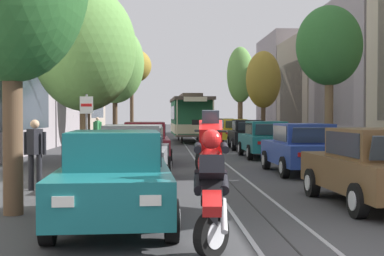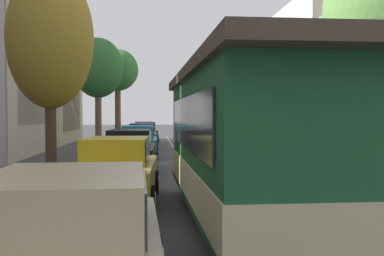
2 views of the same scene
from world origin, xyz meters
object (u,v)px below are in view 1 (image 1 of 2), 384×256
Objects in this scene: parked_car_black_fourth_right at (248,134)px; cable_car_trolley at (190,118)px; street_tree_kerb_left_second at (85,49)px; street_tree_kerb_left_fourth at (132,66)px; parked_car_beige_sixth_right at (222,129)px; street_sign_post at (87,127)px; parked_car_blue_second_right at (302,148)px; parked_car_maroon_mid_left at (145,143)px; parked_car_teal_mid_right at (265,139)px; street_tree_kerb_right_mid at (263,80)px; pedestrian_on_right_pavement at (35,150)px; street_tree_kerb_right_second at (329,47)px; parked_car_teal_near_left at (114,178)px; street_tree_kerb_left_mid at (115,64)px; parked_car_yellow_fifth_right at (234,131)px; parked_car_grey_second_left at (133,154)px; street_tree_kerb_right_fourth at (240,76)px; pedestrian_on_left_pavement at (97,129)px; parked_car_brown_near_right at (375,167)px; motorcycle_with_rider at (211,178)px.

cable_car_trolley is (-2.69, 9.00, 0.86)m from parked_car_black_fourth_right.
street_tree_kerb_left_second is 0.91× the size of street_tree_kerb_left_fourth.
parked_car_black_fourth_right is 12.91m from parked_car_beige_sixth_right.
street_tree_kerb_left_fourth is at bearing 90.96° from street_sign_post.
street_tree_kerb_left_fourth is at bearing 103.72° from parked_car_blue_second_right.
parked_car_blue_second_right is at bearing -37.01° from parked_car_maroon_mid_left.
parked_car_maroon_mid_left and parked_car_blue_second_right have the same top height.
parked_car_teal_mid_right is at bearing -72.48° from street_tree_kerb_left_fourth.
street_tree_kerb_right_mid is 23.29m from pedestrian_on_right_pavement.
parked_car_black_fourth_right is at bearing -66.32° from street_tree_kerb_left_fourth.
street_tree_kerb_right_second is at bearing 4.12° from street_tree_kerb_left_second.
parked_car_beige_sixth_right is 9.40m from street_tree_kerb_left_fourth.
parked_car_teal_near_left and parked_car_teal_mid_right have the same top height.
street_tree_kerb_right_mid is (7.09, 25.52, 3.25)m from parked_car_teal_near_left.
parked_car_yellow_fifth_right is at bearing 12.53° from street_tree_kerb_left_mid.
parked_car_teal_mid_right is at bearing -90.65° from parked_car_yellow_fifth_right.
street_sign_post is (-6.54, -8.27, 0.72)m from parked_car_teal_mid_right.
parked_car_teal_mid_right and parked_car_beige_sixth_right have the same top height.
street_tree_kerb_left_mid reaches higher than street_tree_kerb_right_mid.
street_tree_kerb_left_mid reaches higher than parked_car_blue_second_right.
street_tree_kerb_right_second is at bearing -88.72° from street_tree_kerb_right_mid.
cable_car_trolley is (-2.65, -3.91, 0.86)m from parked_car_beige_sixth_right.
street_sign_post is (-6.62, -27.15, 0.72)m from parked_car_beige_sixth_right.
parked_car_grey_second_left is 28.20m from parked_car_beige_sixth_right.
street_tree_kerb_right_fourth is 14.86m from pedestrian_on_left_pavement.
street_tree_kerb_right_fourth is (-0.28, 23.79, 0.50)m from street_tree_kerb_right_second.
parked_car_maroon_mid_left is at bearing -121.29° from parked_car_black_fourth_right.
parked_car_blue_second_right is 6.49m from parked_car_teal_mid_right.
parked_car_grey_second_left is 23.95m from cable_car_trolley.
parked_car_yellow_fifth_right is (5.36, 26.46, 0.00)m from parked_car_teal_near_left.
street_tree_kerb_left_mid is (-0.01, 13.00, 0.61)m from street_tree_kerb_left_second.
street_sign_post reaches higher than parked_car_brown_near_right.
motorcycle_with_rider is at bearing -97.80° from parked_car_yellow_fifth_right.
street_tree_kerb_right_fourth is (9.25, 24.47, 0.71)m from street_tree_kerb_left_second.
parked_car_grey_second_left and parked_car_beige_sixth_right have the same top height.
street_tree_kerb_right_second is 13.09m from pedestrian_on_right_pavement.
parked_car_teal_near_left is 27.00m from parked_car_yellow_fifth_right.
parked_car_brown_near_right is at bearing -90.73° from parked_car_blue_second_right.
parked_car_maroon_mid_left is 5.76m from parked_car_teal_mid_right.
street_tree_kerb_left_second reaches higher than parked_car_beige_sixth_right.
parked_car_blue_second_right is 0.75× the size of street_tree_kerb_right_mid.
pedestrian_on_right_pavement is (-2.33, 4.44, 0.19)m from parked_car_teal_near_left.
parked_car_beige_sixth_right is 27.95m from street_sign_post.
pedestrian_on_right_pavement is at bearing -90.87° from street_tree_kerb_left_fourth.
street_sign_post is (-1.43, -5.62, 0.72)m from parked_car_maroon_mid_left.
street_tree_kerb_right_second is 11.11m from street_sign_post.
parked_car_yellow_fifth_right is (0.14, 11.92, 0.00)m from parked_car_teal_mid_right.
motorcycle_with_rider is at bearing -96.18° from parked_car_beige_sixth_right.
pedestrian_on_right_pavement is 0.72× the size of street_sign_post.
street_tree_kerb_left_second is at bearing 104.83° from motorcycle_with_rider.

